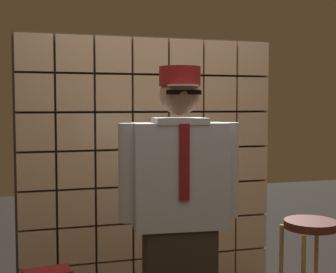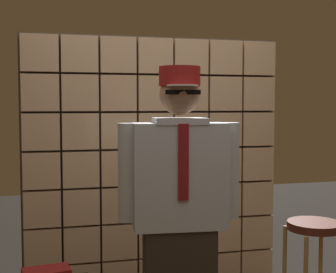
# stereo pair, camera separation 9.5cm
# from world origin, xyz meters

# --- Properties ---
(glass_block_wall) EXTENTS (2.07, 0.10, 2.07)m
(glass_block_wall) POSITION_xyz_m (0.00, 1.45, 1.01)
(glass_block_wall) COLOR #E0B78C
(glass_block_wall) RESTS_ON ground
(standing_person) EXTENTS (0.69, 0.31, 1.72)m
(standing_person) POSITION_xyz_m (-0.12, 0.28, 0.90)
(standing_person) COLOR #382D23
(standing_person) RESTS_ON ground
(bar_stool) EXTENTS (0.34, 0.34, 0.77)m
(bar_stool) POSITION_xyz_m (0.80, 0.40, 0.57)
(bar_stool) COLOR #592319
(bar_stool) RESTS_ON ground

